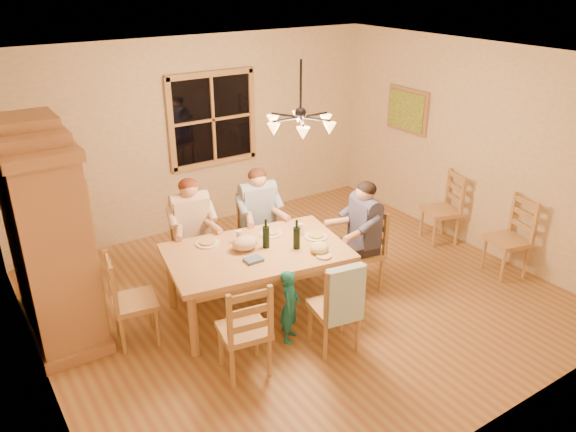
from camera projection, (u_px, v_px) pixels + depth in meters
floor at (299, 297)px, 6.53m from camera, size 5.50×5.50×0.00m
ceiling at (301, 59)px, 5.42m from camera, size 5.50×5.00×0.02m
wall_back at (199, 135)px, 7.88m from camera, size 5.50×0.02×2.70m
wall_left at (23, 256)px, 4.60m from camera, size 0.02×5.00×2.70m
wall_right at (473, 147)px, 7.35m from camera, size 0.02×5.00×2.70m
window at (213, 119)px, 7.87m from camera, size 1.30×0.06×1.30m
painting at (407, 110)px, 8.15m from camera, size 0.06×0.78×0.64m
chandelier at (300, 122)px, 5.68m from camera, size 0.77×0.68×0.71m
armoire at (49, 240)px, 5.53m from camera, size 0.66×1.40×2.30m
dining_table at (257, 258)px, 6.01m from camera, size 2.05×1.45×0.76m
chair_far_left at (194, 260)px, 6.72m from camera, size 0.50×0.49×0.99m
chair_far_right at (259, 247)px, 7.03m from camera, size 0.50×0.49×0.99m
chair_near_left at (244, 344)px, 5.23m from camera, size 0.50×0.49×0.99m
chair_near_right at (334, 320)px, 5.58m from camera, size 0.50×0.49×0.99m
chair_end_left at (136, 315)px, 5.67m from camera, size 0.49×0.50×0.99m
chair_end_right at (361, 263)px, 6.64m from camera, size 0.49×0.50×0.99m
adult_woman at (191, 219)px, 6.50m from camera, size 0.44×0.48×0.87m
adult_plaid_man at (258, 207)px, 6.81m from camera, size 0.44×0.48×0.87m
adult_slate_man at (363, 222)px, 6.42m from camera, size 0.48×0.44×0.87m
towel at (345, 295)px, 5.26m from camera, size 0.39×0.16×0.58m
wine_bottle_a at (266, 233)px, 5.96m from camera, size 0.08×0.08×0.33m
wine_bottle_b at (297, 234)px, 5.94m from camera, size 0.08×0.08×0.33m
plate_woman at (208, 243)px, 6.09m from camera, size 0.26×0.26×0.02m
plate_plaid at (271, 233)px, 6.31m from camera, size 0.26×0.26×0.02m
plate_slate at (316, 237)px, 6.24m from camera, size 0.26×0.26×0.02m
wine_glass_a at (239, 237)px, 6.10m from camera, size 0.06×0.06×0.14m
wine_glass_b at (301, 229)px, 6.27m from camera, size 0.06×0.06×0.14m
cap at (319, 248)px, 5.89m from camera, size 0.20×0.20×0.11m
napkin at (253, 260)px, 5.74m from camera, size 0.20×0.17×0.03m
cloth_bundle at (245, 243)px, 5.94m from camera, size 0.28×0.22×0.15m
child at (290, 306)px, 5.64m from camera, size 0.34×0.34×0.80m
chair_spare_front at (506, 251)px, 6.92m from camera, size 0.51×0.52×0.99m
chair_spare_back at (439, 221)px, 7.74m from camera, size 0.54×0.55×0.99m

